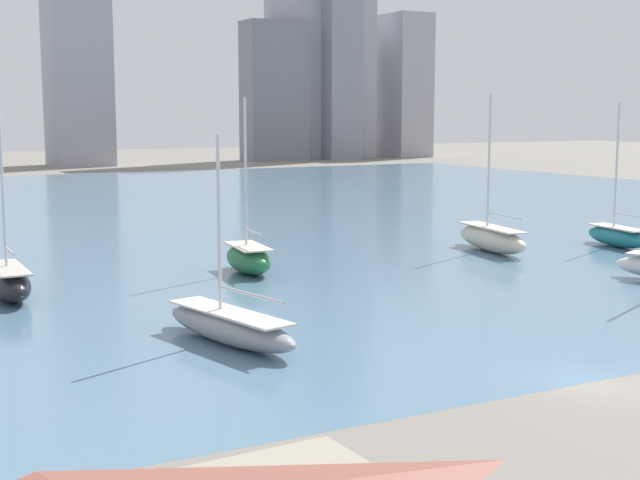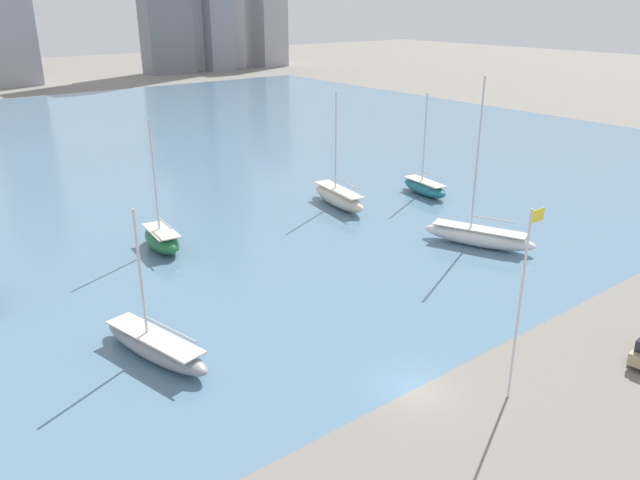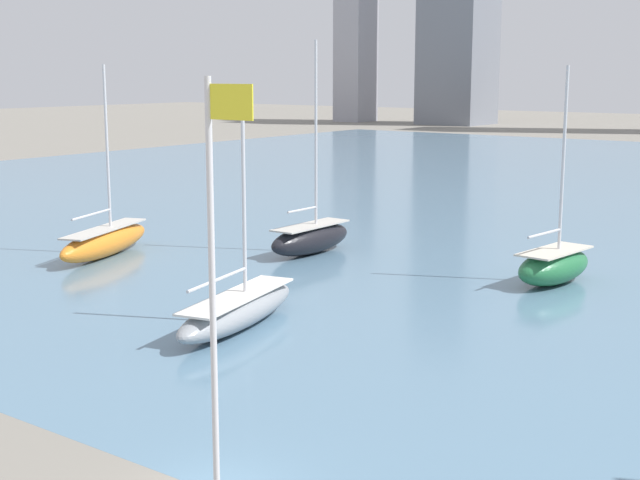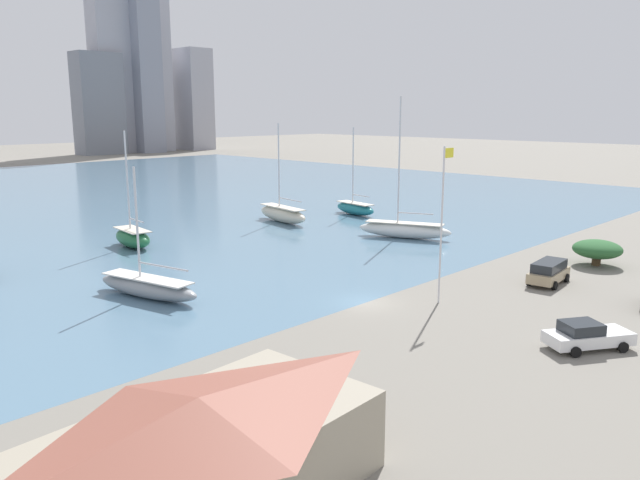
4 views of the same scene
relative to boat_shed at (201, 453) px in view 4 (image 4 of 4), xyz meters
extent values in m
plane|color=gray|center=(22.81, 11.57, -2.12)|extent=(500.00, 500.00, 0.00)
cube|color=slate|center=(22.81, 81.57, -2.12)|extent=(180.00, 140.00, 0.00)
cube|color=#9E937F|center=(0.00, 0.00, -0.51)|extent=(13.34, 7.29, 3.23)
pyramid|color=brown|center=(0.00, 0.00, 1.62)|extent=(13.34, 7.29, 1.01)
cylinder|color=silver|center=(26.57, 7.69, 3.65)|extent=(0.14, 0.14, 11.54)
cube|color=yellow|center=(27.19, 7.69, 8.92)|extent=(1.10, 0.03, 0.70)
cylinder|color=#4C3823|center=(46.44, 3.72, -1.77)|extent=(0.78, 0.78, 0.71)
ellipsoid|color=#285B2D|center=(46.44, 3.72, -0.59)|extent=(4.36, 4.36, 1.65)
cube|color=slate|center=(86.71, 178.83, 14.10)|extent=(14.69, 8.25, 32.44)
cube|color=#9E9EA8|center=(94.20, 180.89, 32.08)|extent=(14.67, 7.70, 68.42)
cube|color=gray|center=(102.62, 176.95, 33.52)|extent=(8.46, 10.21, 71.29)
cube|color=#9E9EA8|center=(108.77, 181.05, 24.55)|extent=(10.16, 8.21, 53.36)
cube|color=#9E9EA8|center=(123.93, 181.28, 15.91)|extent=(9.75, 15.84, 36.07)
ellipsoid|color=#236B3D|center=(20.62, 41.51, -1.16)|extent=(3.27, 6.65, 1.92)
cube|color=beige|center=(20.62, 41.51, -0.25)|extent=(2.68, 5.45, 0.10)
cube|color=#2D2D33|center=(20.62, 41.51, -1.69)|extent=(0.29, 1.16, 0.86)
cylinder|color=silver|center=(20.68, 41.99, 4.86)|extent=(0.18, 0.18, 10.12)
cylinder|color=silver|center=(20.48, 40.27, 0.90)|extent=(0.53, 3.46, 0.14)
ellipsoid|color=#1E757F|center=(52.62, 38.60, -1.30)|extent=(3.26, 7.52, 1.65)
cube|color=beige|center=(52.62, 38.60, -0.52)|extent=(2.67, 6.16, 0.10)
cube|color=#2D2D33|center=(52.62, 38.60, -1.75)|extent=(0.35, 1.32, 0.74)
cylinder|color=silver|center=(52.70, 39.14, 4.62)|extent=(0.18, 0.18, 10.19)
cylinder|color=silver|center=(52.45, 37.46, 0.63)|extent=(0.65, 3.37, 0.14)
ellipsoid|color=gray|center=(12.25, 24.42, -1.34)|extent=(4.32, 10.14, 1.55)
cube|color=silver|center=(12.25, 24.42, -0.62)|extent=(3.54, 8.31, 0.10)
cube|color=#2D2D33|center=(12.25, 24.42, -1.77)|extent=(0.54, 1.77, 0.70)
cylinder|color=silver|center=(12.09, 25.15, 3.63)|extent=(0.18, 0.18, 8.39)
cylinder|color=silver|center=(12.63, 22.71, 0.53)|extent=(1.23, 4.90, 0.14)
ellipsoid|color=beige|center=(41.72, 41.43, -1.13)|extent=(3.84, 10.02, 1.99)
cube|color=beige|center=(41.72, 41.43, -0.18)|extent=(3.15, 8.21, 0.10)
cube|color=#2D2D33|center=(41.72, 41.43, -1.67)|extent=(0.45, 1.76, 0.89)
cylinder|color=silver|center=(41.84, 42.16, 5.13)|extent=(0.18, 0.18, 10.52)
cylinder|color=silver|center=(41.43, 39.71, 0.97)|extent=(0.95, 4.91, 0.14)
ellipsoid|color=white|center=(44.34, 24.07, -1.24)|extent=(6.08, 10.56, 1.75)
cube|color=beige|center=(44.34, 24.07, -0.42)|extent=(4.99, 8.66, 0.10)
cube|color=#2D2D33|center=(44.34, 24.07, -1.73)|extent=(0.88, 1.81, 0.79)
cylinder|color=silver|center=(44.03, 24.80, 6.53)|extent=(0.18, 0.18, 13.78)
cylinder|color=silver|center=(44.80, 22.97, 0.73)|extent=(1.66, 3.72, 0.14)
cube|color=tan|center=(37.28, 4.15, -1.37)|extent=(5.01, 2.48, 0.80)
cube|color=#23282D|center=(37.28, 4.15, -0.59)|extent=(4.02, 2.14, 0.75)
cylinder|color=black|center=(35.90, 2.98, -1.77)|extent=(0.73, 0.35, 0.71)
cylinder|color=black|center=(35.69, 5.02, -1.77)|extent=(0.73, 0.35, 0.71)
cylinder|color=black|center=(38.88, 3.28, -1.77)|extent=(0.73, 0.35, 0.71)
cylinder|color=black|center=(38.67, 5.32, -1.77)|extent=(0.73, 0.35, 0.71)
cube|color=white|center=(25.13, -3.87, -1.44)|extent=(5.43, 4.46, 0.72)
cube|color=#23282D|center=(24.65, -3.56, -0.76)|extent=(2.78, 2.66, 0.65)
cylinder|color=black|center=(23.23, -3.89, -1.80)|extent=(0.70, 0.58, 0.64)
cylinder|color=black|center=(24.33, -2.14, -1.80)|extent=(0.70, 0.58, 0.64)
cylinder|color=black|center=(25.93, -5.59, -1.80)|extent=(0.70, 0.58, 0.64)
cylinder|color=black|center=(27.03, -3.84, -1.80)|extent=(0.70, 0.58, 0.64)
camera|label=1|loc=(-3.40, -14.42, 8.78)|focal=50.00mm
camera|label=2|loc=(-0.96, -9.63, 19.51)|focal=35.00mm
camera|label=3|loc=(38.99, -5.37, 9.46)|focal=50.00mm
camera|label=4|loc=(-11.39, -16.97, 11.84)|focal=35.00mm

